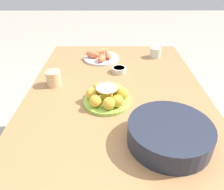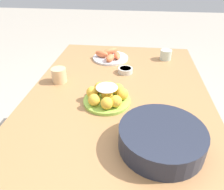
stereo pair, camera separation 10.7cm
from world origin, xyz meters
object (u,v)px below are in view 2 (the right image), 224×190
Objects in this scene: cake_plate at (107,96)px; sauce_bowl at (125,70)px; serving_bowl at (162,137)px; seafood_platter at (110,56)px; dining_table at (117,115)px; cup_far at (166,55)px; cup_near at (59,75)px.

sauce_bowl is at bearing 168.56° from cake_plate.
serving_bowl is 0.87m from seafood_platter.
dining_table is at bearing 101.40° from cake_plate.
cup_far is at bearing 132.45° from sauce_bowl.
dining_table is 0.13m from cake_plate.
seafood_platter is (-0.53, -0.10, 0.10)m from dining_table.
cake_plate is 0.34m from sauce_bowl.
serving_bowl is (0.29, 0.19, 0.13)m from dining_table.
cup_far is (-0.40, 0.64, -0.01)m from cup_near.
seafood_platter is 0.39m from cup_far.
seafood_platter is at bearing -149.30° from sauce_bowl.
cup_far is (-0.04, 0.39, 0.01)m from seafood_platter.
serving_bowl is at bearing 34.04° from dining_table.
serving_bowl is 0.64m from sauce_bowl.
cup_near is at bearing -57.60° from cup_far.
sauce_bowl is (-0.34, 0.07, -0.02)m from cake_plate.
sauce_bowl is at bearing 113.37° from cup_near.
cake_plate is 0.67m from cup_far.
seafood_platter is at bearing -84.14° from cup_far.
serving_bowl is 0.71m from cup_near.
cake_plate reaches higher than dining_table.
cup_near reaches higher than dining_table.
cake_plate is at bearing -29.97° from cup_far.
serving_bowl is 1.29× the size of seafood_platter.
cup_near is (-0.17, -0.35, 0.12)m from dining_table.
serving_bowl is at bearing 41.15° from cake_plate.
cup_far is (-0.57, 0.29, 0.12)m from dining_table.
cup_far is at bearing 150.03° from cake_plate.
serving_bowl is 4.08× the size of cup_far.
cake_plate is at bearing 59.57° from cup_near.
serving_bowl reaches higher than cup_near.
sauce_bowl reaches higher than dining_table.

